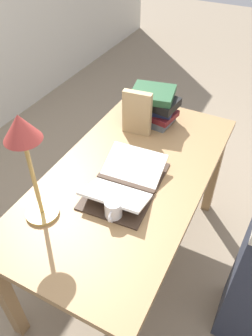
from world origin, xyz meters
name	(u,v)px	position (x,y,z in m)	size (l,w,h in m)	color
ground_plane	(128,258)	(0.00, 0.00, 0.00)	(12.00, 12.00, 0.00)	gray
reading_desk	(129,188)	(0.00, 0.00, 0.65)	(1.42, 0.74, 0.75)	#937047
open_book	(125,182)	(-0.09, -0.02, 0.78)	(0.48, 0.33, 0.09)	#38281E
book_stack_tall	(152,105)	(0.49, 0.09, 0.86)	(0.26, 0.31, 0.20)	slate
book_standing_upright	(137,113)	(0.34, 0.12, 0.88)	(0.06, 0.16, 0.26)	tan
reading_lamp	(25,144)	(-0.41, 0.22, 1.14)	(0.15, 0.15, 0.51)	tan
coffee_mug	(113,209)	(-0.28, -0.06, 0.80)	(0.11, 0.08, 0.09)	white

